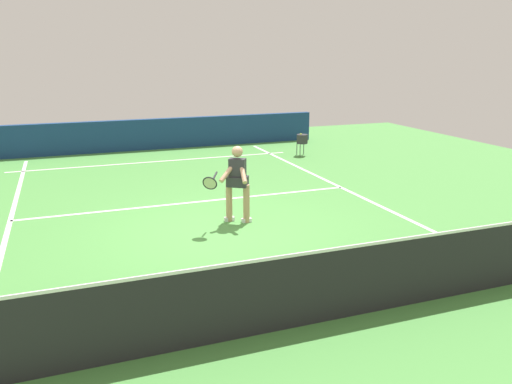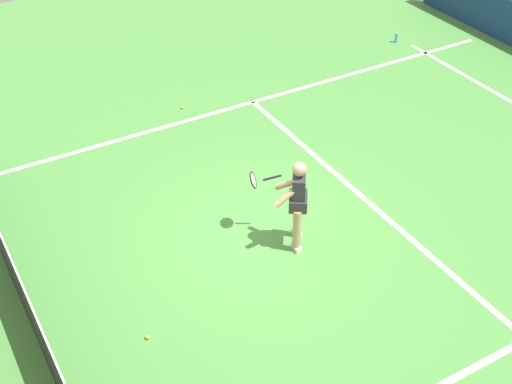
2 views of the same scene
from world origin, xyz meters
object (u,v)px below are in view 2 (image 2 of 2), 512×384
Objects in this scene: tennis_player at (296,200)px; tennis_ball_near at (148,337)px; tennis_ball_mid at (182,107)px; water_bottle at (396,38)px.

tennis_ball_near is at bearing 104.06° from tennis_player.
tennis_ball_mid is at bearing -2.94° from tennis_player.
tennis_player reaches higher than water_bottle.
tennis_ball_mid is (4.80, -0.25, -0.81)m from tennis_player.
tennis_ball_near is at bearing 122.77° from water_bottle.
water_bottle is (0.36, -6.02, 0.09)m from tennis_ball_mid.
tennis_ball_mid is (5.52, -3.10, 0.00)m from tennis_ball_near.
tennis_player reaches higher than tennis_ball_mid.
tennis_ball_mid is at bearing -29.36° from tennis_ball_near.
tennis_player is 6.46× the size of water_bottle.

